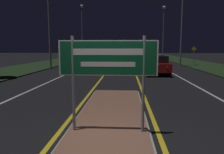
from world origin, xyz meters
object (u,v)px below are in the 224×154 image
Objects in this scene: highway_sign at (108,63)px; streetlight_left_far at (82,26)px; car_approaching_0 at (88,64)px; car_receding_1 at (143,59)px; car_approaching_1 at (85,57)px; streetlight_right_far at (164,25)px; warning_sign at (194,53)px; car_receding_0 at (155,64)px.

highway_sign is 30.85m from streetlight_left_far.
car_receding_1 is at bearing 53.45° from car_approaching_0.
car_approaching_0 is 0.90× the size of car_approaching_1.
warning_sign is (2.16, -9.31, -4.27)m from streetlight_right_far.
streetlight_right_far is 12.96m from car_receding_1.
warning_sign is (11.41, 8.97, 0.65)m from car_approaching_0.
streetlight_right_far is at bearing 78.86° from car_receding_0.
streetlight_right_far is (12.97, 1.51, 0.17)m from streetlight_left_far.
highway_sign is at bearing -111.33° from warning_sign.
car_receding_0 is at bearing -9.35° from car_approaching_0.
streetlight_right_far is 4.06× the size of warning_sign.
warning_sign is at bearing -76.94° from streetlight_right_far.
car_approaching_1 is at bearing 101.19° from car_approaching_0.
car_receding_0 is 0.94× the size of car_approaching_1.
streetlight_left_far is 2.01× the size of car_approaching_0.
car_approaching_1 is at bearing 139.19° from car_receding_1.
car_receding_1 is 10.44m from car_approaching_1.
warning_sign reaches higher than car_receding_1.
streetlight_right_far is at bearing 103.06° from warning_sign.
car_approaching_0 is (-9.25, -18.28, -4.92)m from streetlight_right_far.
streetlight_right_far is 1.80× the size of car_approaching_1.
car_approaching_0 is at bearing 170.65° from car_receding_0.
highway_sign is 0.52× the size of car_approaching_0.
car_approaching_0 is at bearing -126.55° from car_receding_1.
car_approaching_0 is at bearing 101.89° from highway_sign.
warning_sign reaches higher than car_receding_0.
streetlight_right_far reaches higher than warning_sign.
car_receding_0 is at bearing 77.57° from highway_sign.
car_receding_0 is 7.88m from car_receding_1.
warning_sign is at bearing 68.67° from highway_sign.
car_receding_0 is (2.70, 12.25, -0.95)m from highway_sign.
streetlight_right_far reaches higher than highway_sign.
car_receding_1 is at bearing -162.30° from warning_sign.
streetlight_right_far reaches higher than car_receding_1.
streetlight_left_far reaches higher than car_receding_1.
highway_sign reaches higher than car_approaching_0.
streetlight_right_far is at bearing 20.49° from car_approaching_1.
car_receding_0 is 1.04× the size of car_approaching_0.
highway_sign is 20.30m from car_receding_1.
car_approaching_0 is 2.03× the size of warning_sign.
warning_sign is at bearing -18.87° from car_approaching_1.
car_receding_0 is at bearing -121.03° from warning_sign.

